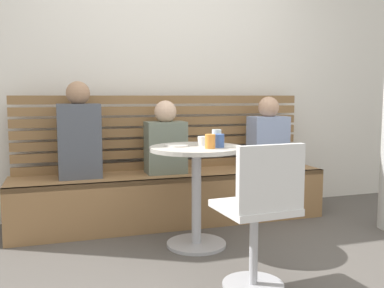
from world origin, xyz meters
TOP-DOWN VIEW (x-y plane):
  - ground at (0.00, 0.00)m, footprint 8.00×8.00m
  - back_wall at (0.00, 1.64)m, footprint 5.20×0.10m
  - booth_bench at (0.00, 1.20)m, footprint 2.70×0.52m
  - booth_backrest at (0.00, 1.44)m, footprint 2.65×0.04m
  - cafe_table at (0.01, 0.57)m, footprint 0.68×0.68m
  - white_chair at (0.12, -0.24)m, footprint 0.43×0.43m
  - person_adult at (-0.77, 1.22)m, footprint 0.34×0.22m
  - person_child_left at (-0.05, 1.22)m, footprint 0.34×0.22m
  - person_child_middle at (0.91, 1.18)m, footprint 0.34×0.22m
  - cup_ceramic_white at (0.07, 0.61)m, footprint 0.08×0.08m
  - cup_glass_tall at (0.17, 0.58)m, footprint 0.07×0.07m
  - cup_mug_blue at (0.15, 0.49)m, footprint 0.08×0.08m
  - cup_tumbler_orange at (0.07, 0.44)m, footprint 0.07×0.07m
  - plate_small at (-0.12, 0.63)m, footprint 0.17×0.17m

SIDE VIEW (x-z plane):
  - ground at x=0.00m, z-range 0.00..0.00m
  - booth_bench at x=0.00m, z-range 0.00..0.44m
  - white_chair at x=0.12m, z-range 0.04..0.89m
  - cafe_table at x=0.01m, z-range 0.15..0.89m
  - person_child_left at x=-0.05m, z-range 0.40..1.03m
  - person_child_middle at x=0.91m, z-range 0.40..1.06m
  - plate_small at x=-0.12m, z-range 0.74..0.75m
  - cup_ceramic_white at x=0.07m, z-range 0.74..0.81m
  - booth_backrest at x=0.00m, z-range 0.44..1.11m
  - cup_mug_blue at x=0.15m, z-range 0.74..0.83m
  - cup_tumbler_orange at x=0.07m, z-range 0.74..0.84m
  - person_adult at x=-0.77m, z-range 0.40..1.18m
  - cup_glass_tall at x=0.17m, z-range 0.74..0.86m
  - back_wall at x=0.00m, z-range 0.00..2.90m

